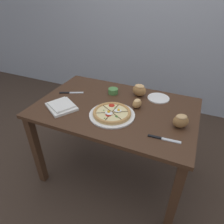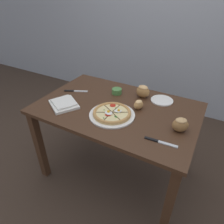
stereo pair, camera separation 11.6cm
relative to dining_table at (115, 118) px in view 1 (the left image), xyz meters
The scene contains 12 objects.
ground_plane 0.65m from the dining_table, ahead, with size 12.00×12.00×0.00m, color #3D2D23.
wall_back 1.64m from the dining_table, 90.00° to the left, with size 10.00×0.06×2.60m.
dining_table is the anchor object (origin of this frame).
pizza 0.18m from the dining_table, 78.32° to the right, with size 0.34×0.34×0.05m.
ramekin_bowl 0.26m from the dining_table, 118.07° to the left, with size 0.09×0.09×0.05m.
napkin_folded 0.45m from the dining_table, 153.59° to the right, with size 0.30×0.28×0.04m.
bread_piece_near 0.54m from the dining_table, ahead, with size 0.13×0.12×0.10m.
bread_piece_mid 0.23m from the dining_table, 18.14° to the left, with size 0.09×0.10×0.07m.
bread_piece_far 0.32m from the dining_table, 64.61° to the left, with size 0.13×0.10×0.11m.
knife_main 0.52m from the dining_table, 29.42° to the right, with size 0.21×0.03×0.01m.
knife_spare 0.47m from the dining_table, behind, with size 0.20×0.11×0.01m.
side_saucer 0.41m from the dining_table, 42.68° to the left, with size 0.19×0.19×0.01m.
Camera 1 is at (0.52, -1.27, 1.60)m, focal length 32.00 mm.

